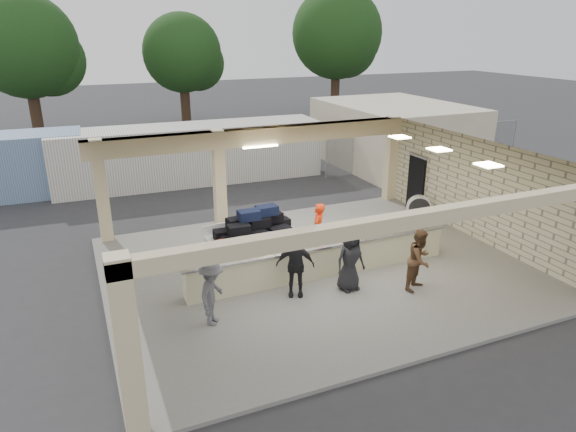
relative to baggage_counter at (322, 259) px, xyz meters
name	(u,v)px	position (x,y,z in m)	size (l,w,h in m)	color
ground	(314,271)	(0.00, 0.50, -0.59)	(120.00, 120.00, 0.00)	#2D2D30
pavilion	(312,220)	(0.21, 1.16, 0.76)	(12.01, 10.00, 3.55)	slate
baggage_counter	(322,259)	(0.00, 0.00, 0.00)	(8.20, 0.58, 0.98)	beige
luggage_cart	(255,232)	(-1.41, 1.81, 0.40)	(2.98, 2.05, 1.63)	white
drum_fan	(419,207)	(5.30, 2.58, 0.03)	(0.91, 0.68, 0.97)	white
baggage_handler	(318,230)	(0.45, 1.21, 0.38)	(0.63, 0.35, 1.74)	red
passenger_a	(420,260)	(2.05, -1.77, 0.37)	(0.84, 0.37, 1.72)	brown
passenger_b	(295,265)	(-1.21, -0.79, 0.38)	(1.02, 0.37, 1.74)	black
passenger_c	(212,293)	(-3.60, -1.31, 0.33)	(1.06, 0.37, 1.63)	#525258
passenger_d	(350,260)	(0.29, -1.07, 0.39)	(0.86, 0.35, 1.75)	black
car_white_a	(368,141)	(9.45, 12.91, 0.18)	(2.55, 5.37, 1.54)	silver
car_white_b	(416,132)	(13.64, 14.07, 0.18)	(1.82, 4.87, 1.54)	silver
car_dark	(288,139)	(5.50, 15.35, 0.18)	(1.63, 4.61, 1.54)	black
container_white	(191,154)	(-1.12, 11.45, 0.74)	(12.26, 2.45, 2.66)	silver
fence	(428,146)	(11.00, 9.50, 0.47)	(12.06, 0.06, 2.03)	gray
tree_left	(31,50)	(-7.68, 24.66, 5.00)	(6.60, 6.30, 9.00)	#382619
tree_mid	(186,56)	(2.32, 26.66, 4.38)	(6.00, 5.60, 8.00)	#382619
tree_right	(339,37)	(14.32, 25.66, 5.63)	(7.20, 7.00, 10.00)	#382619
adjacent_building	(394,134)	(9.50, 10.50, 1.01)	(6.00, 8.00, 3.20)	beige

